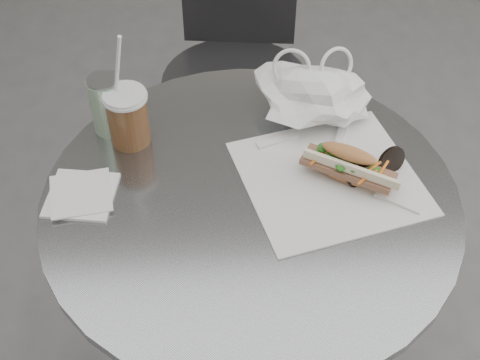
{
  "coord_description": "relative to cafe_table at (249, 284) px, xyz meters",
  "views": [
    {
      "loc": [
        -0.07,
        -0.61,
        1.63
      ],
      "look_at": [
        -0.02,
        0.19,
        0.79
      ],
      "focal_mm": 50.0,
      "sensor_mm": 36.0,
      "label": 1
    }
  ],
  "objects": [
    {
      "name": "napkin_stack",
      "position": [
        -0.31,
        0.02,
        0.28
      ],
      "size": [
        0.13,
        0.13,
        0.01
      ],
      "color": "white",
      "rests_on": "cafe_table"
    },
    {
      "name": "sunglasses",
      "position": [
        0.23,
        0.04,
        0.3
      ],
      "size": [
        0.13,
        0.07,
        0.06
      ],
      "rotation": [
        0.0,
        0.0,
        0.41
      ],
      "color": "black",
      "rests_on": "cafe_table"
    },
    {
      "name": "iced_coffee",
      "position": [
        -0.22,
        0.16,
        0.33
      ],
      "size": [
        0.09,
        0.09,
        0.25
      ],
      "color": "brown",
      "rests_on": "cafe_table"
    },
    {
      "name": "drink_can",
      "position": [
        -0.27,
        0.2,
        0.33
      ],
      "size": [
        0.06,
        0.06,
        0.12
      ],
      "color": "#508A51",
      "rests_on": "cafe_table"
    },
    {
      "name": "chair_far",
      "position": [
        0.01,
        0.7,
        -0.12
      ],
      "size": [
        0.41,
        0.43,
        0.77
      ],
      "rotation": [
        0.0,
        0.0,
        3.03
      ],
      "color": "#303032",
      "rests_on": "ground"
    },
    {
      "name": "sandwich_paper",
      "position": [
        0.15,
        0.04,
        0.28
      ],
      "size": [
        0.38,
        0.36,
        0.0
      ],
      "primitive_type": "cube",
      "rotation": [
        0.0,
        0.0,
        0.26
      ],
      "color": "white",
      "rests_on": "cafe_table"
    },
    {
      "name": "banh_mi",
      "position": [
        0.18,
        0.03,
        0.31
      ],
      "size": [
        0.22,
        0.18,
        0.07
      ],
      "rotation": [
        0.0,
        0.0,
        -0.54
      ],
      "color": "#B17543",
      "rests_on": "sandwich_paper"
    },
    {
      "name": "plastic_bag",
      "position": [
        0.14,
        0.21,
        0.33
      ],
      "size": [
        0.23,
        0.18,
        0.11
      ],
      "primitive_type": null,
      "rotation": [
        0.0,
        0.0,
        0.09
      ],
      "color": "white",
      "rests_on": "cafe_table"
    },
    {
      "name": "cafe_table",
      "position": [
        0.0,
        0.0,
        0.0
      ],
      "size": [
        0.76,
        0.76,
        0.74
      ],
      "color": "slate",
      "rests_on": "ground"
    }
  ]
}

